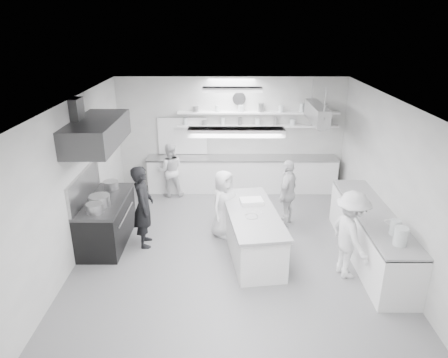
{
  "coord_description": "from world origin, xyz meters",
  "views": [
    {
      "loc": [
        -0.14,
        -7.2,
        4.36
      ],
      "look_at": [
        -0.18,
        0.6,
        1.33
      ],
      "focal_mm": 33.04,
      "sensor_mm": 36.0,
      "label": 1
    }
  ],
  "objects_px": {
    "back_counter": "(242,174)",
    "cook_stove": "(143,206)",
    "cook_back": "(170,170)",
    "right_counter": "(371,236)",
    "prep_island": "(252,233)",
    "stove": "(107,222)"
  },
  "relations": [
    {
      "from": "right_counter",
      "to": "prep_island",
      "type": "height_order",
      "value": "right_counter"
    },
    {
      "from": "back_counter",
      "to": "cook_back",
      "type": "relative_size",
      "value": 3.51
    },
    {
      "from": "back_counter",
      "to": "prep_island",
      "type": "relative_size",
      "value": 2.18
    },
    {
      "from": "stove",
      "to": "back_counter",
      "type": "bearing_deg",
      "value": 43.99
    },
    {
      "from": "prep_island",
      "to": "cook_back",
      "type": "relative_size",
      "value": 1.61
    },
    {
      "from": "prep_island",
      "to": "stove",
      "type": "bearing_deg",
      "value": 163.95
    },
    {
      "from": "right_counter",
      "to": "prep_island",
      "type": "xyz_separation_m",
      "value": [
        -2.27,
        0.18,
        -0.05
      ]
    },
    {
      "from": "stove",
      "to": "cook_stove",
      "type": "xyz_separation_m",
      "value": [
        0.8,
        -0.11,
        0.41
      ]
    },
    {
      "from": "right_counter",
      "to": "stove",
      "type": "bearing_deg",
      "value": 173.48
    },
    {
      "from": "right_counter",
      "to": "cook_stove",
      "type": "bearing_deg",
      "value": 173.69
    },
    {
      "from": "stove",
      "to": "cook_back",
      "type": "distance_m",
      "value": 2.64
    },
    {
      "from": "stove",
      "to": "prep_island",
      "type": "distance_m",
      "value": 3.01
    },
    {
      "from": "stove",
      "to": "cook_back",
      "type": "xyz_separation_m",
      "value": [
        1.01,
        2.42,
        0.26
      ]
    },
    {
      "from": "stove",
      "to": "right_counter",
      "type": "distance_m",
      "value": 5.28
    },
    {
      "from": "prep_island",
      "to": "cook_stove",
      "type": "relative_size",
      "value": 1.34
    },
    {
      "from": "back_counter",
      "to": "prep_island",
      "type": "height_order",
      "value": "back_counter"
    },
    {
      "from": "cook_stove",
      "to": "cook_back",
      "type": "xyz_separation_m",
      "value": [
        0.21,
        2.53,
        -0.14
      ]
    },
    {
      "from": "cook_back",
      "to": "cook_stove",
      "type": "bearing_deg",
      "value": 78.74
    },
    {
      "from": "right_counter",
      "to": "cook_back",
      "type": "xyz_separation_m",
      "value": [
        -4.24,
        3.02,
        0.24
      ]
    },
    {
      "from": "back_counter",
      "to": "right_counter",
      "type": "distance_m",
      "value": 4.13
    },
    {
      "from": "cook_back",
      "to": "stove",
      "type": "bearing_deg",
      "value": 60.76
    },
    {
      "from": "back_counter",
      "to": "cook_stove",
      "type": "xyz_separation_m",
      "value": [
        -2.1,
        -2.91,
        0.4
      ]
    }
  ]
}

